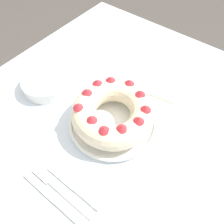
{
  "coord_description": "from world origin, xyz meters",
  "views": [
    {
      "loc": [
        -0.31,
        -0.23,
        1.36
      ],
      "look_at": [
        -0.0,
        0.0,
        0.83
      ],
      "focal_mm": 35.0,
      "sensor_mm": 36.0,
      "label": 1
    }
  ],
  "objects_px": {
    "bundt_cake": "(112,112)",
    "cake_knife": "(76,188)",
    "serving_knife": "(59,203)",
    "serving_dish": "(112,120)",
    "fork": "(57,188)",
    "side_bowl": "(46,83)",
    "napkin": "(166,84)"
  },
  "relations": [
    {
      "from": "fork",
      "to": "cake_knife",
      "type": "relative_size",
      "value": 1.1
    },
    {
      "from": "cake_knife",
      "to": "serving_knife",
      "type": "bearing_deg",
      "value": 171.59
    },
    {
      "from": "serving_knife",
      "to": "cake_knife",
      "type": "relative_size",
      "value": 1.19
    },
    {
      "from": "bundt_cake",
      "to": "fork",
      "type": "xyz_separation_m",
      "value": [
        -0.26,
        -0.01,
        -0.05
      ]
    },
    {
      "from": "bundt_cake",
      "to": "side_bowl",
      "type": "bearing_deg",
      "value": 94.79
    },
    {
      "from": "serving_knife",
      "to": "bundt_cake",
      "type": "bearing_deg",
      "value": 8.09
    },
    {
      "from": "cake_knife",
      "to": "side_bowl",
      "type": "relative_size",
      "value": 1.15
    },
    {
      "from": "serving_dish",
      "to": "fork",
      "type": "bearing_deg",
      "value": -176.82
    },
    {
      "from": "fork",
      "to": "cake_knife",
      "type": "distance_m",
      "value": 0.05
    },
    {
      "from": "serving_dish",
      "to": "fork",
      "type": "relative_size",
      "value": 1.35
    },
    {
      "from": "serving_knife",
      "to": "cake_knife",
      "type": "height_order",
      "value": "same"
    },
    {
      "from": "side_bowl",
      "to": "napkin",
      "type": "distance_m",
      "value": 0.44
    },
    {
      "from": "cake_knife",
      "to": "napkin",
      "type": "xyz_separation_m",
      "value": [
        0.48,
        -0.0,
        -0.0
      ]
    },
    {
      "from": "serving_dish",
      "to": "napkin",
      "type": "height_order",
      "value": "serving_dish"
    },
    {
      "from": "serving_dish",
      "to": "bundt_cake",
      "type": "relative_size",
      "value": 1.12
    },
    {
      "from": "bundt_cake",
      "to": "serving_knife",
      "type": "distance_m",
      "value": 0.29
    },
    {
      "from": "side_bowl",
      "to": "serving_knife",
      "type": "bearing_deg",
      "value": -128.31
    },
    {
      "from": "serving_knife",
      "to": "side_bowl",
      "type": "xyz_separation_m",
      "value": [
        0.26,
        0.33,
        0.02
      ]
    },
    {
      "from": "serving_dish",
      "to": "cake_knife",
      "type": "relative_size",
      "value": 1.49
    },
    {
      "from": "bundt_cake",
      "to": "side_bowl",
      "type": "distance_m",
      "value": 0.28
    },
    {
      "from": "serving_knife",
      "to": "side_bowl",
      "type": "bearing_deg",
      "value": 50.44
    },
    {
      "from": "serving_knife",
      "to": "cake_knife",
      "type": "xyz_separation_m",
      "value": [
        0.05,
        -0.01,
        0.0
      ]
    },
    {
      "from": "serving_dish",
      "to": "cake_knife",
      "type": "bearing_deg",
      "value": -166.43
    },
    {
      "from": "fork",
      "to": "cake_knife",
      "type": "bearing_deg",
      "value": -50.22
    },
    {
      "from": "fork",
      "to": "serving_knife",
      "type": "relative_size",
      "value": 0.93
    },
    {
      "from": "serving_dish",
      "to": "side_bowl",
      "type": "relative_size",
      "value": 1.7
    },
    {
      "from": "side_bowl",
      "to": "napkin",
      "type": "height_order",
      "value": "side_bowl"
    },
    {
      "from": "cake_knife",
      "to": "bundt_cake",
      "type": "bearing_deg",
      "value": 14.15
    },
    {
      "from": "fork",
      "to": "bundt_cake",
      "type": "bearing_deg",
      "value": 7.2
    },
    {
      "from": "bundt_cake",
      "to": "cake_knife",
      "type": "height_order",
      "value": "bundt_cake"
    },
    {
      "from": "serving_knife",
      "to": "serving_dish",
      "type": "bearing_deg",
      "value": 8.09
    },
    {
      "from": "napkin",
      "to": "serving_dish",
      "type": "bearing_deg",
      "value": 167.35
    }
  ]
}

